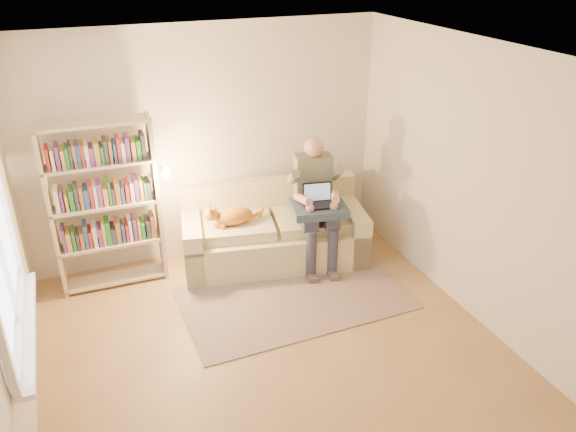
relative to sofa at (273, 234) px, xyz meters
name	(u,v)px	position (x,y,z in m)	size (l,w,h in m)	color
floor	(283,364)	(-0.58, -1.74, -0.31)	(4.50, 4.50, 0.00)	olive
ceiling	(281,63)	(-0.58, -1.74, 2.29)	(4.00, 4.50, 0.02)	white
wall_right	(490,194)	(1.42, -1.74, 0.99)	(0.02, 4.50, 2.60)	silver
wall_back	(207,144)	(-0.58, 0.51, 0.99)	(4.00, 0.02, 2.60)	silver
window	(5,262)	(-2.52, -1.54, 1.06)	(0.12, 1.52, 1.69)	white
sofa	(273,234)	(0.00, 0.00, 0.00)	(2.16, 1.29, 0.86)	#C9C08E
person	(316,196)	(0.41, -0.24, 0.51)	(0.50, 0.69, 1.45)	slate
cat	(230,216)	(-0.50, -0.03, 0.34)	(0.65, 0.30, 0.23)	orange
blanket	(318,208)	(0.38, -0.37, 0.42)	(0.58, 0.47, 0.09)	#2C3D4D
laptop	(318,199)	(0.38, -0.36, 0.52)	(0.36, 0.31, 0.28)	black
bookshelf	(105,198)	(-1.75, 0.16, 0.68)	(1.19, 0.35, 1.81)	#C7B496
rug	(294,297)	(-0.10, -0.85, -0.31)	(2.28, 1.35, 0.01)	gray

